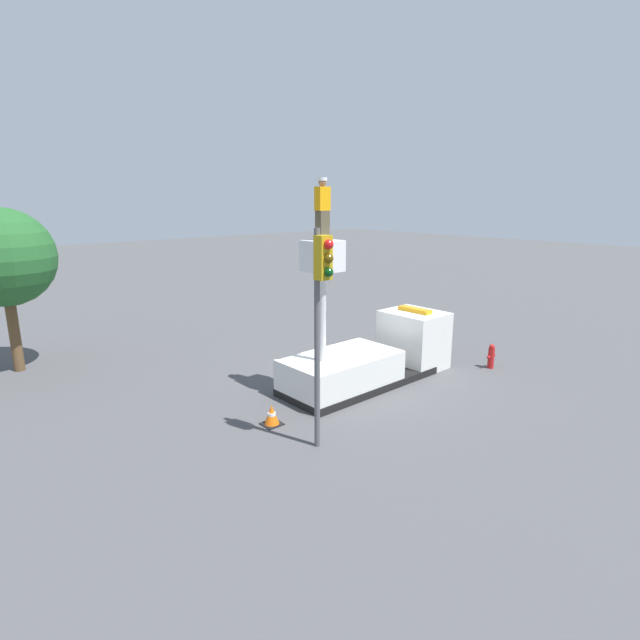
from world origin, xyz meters
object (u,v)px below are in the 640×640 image
tree_left_bg (3,258)px  worker (322,209)px  bucket_truck (372,356)px  fire_hydrant (491,356)px  traffic_cone_rear (272,415)px  traffic_light_pole (321,298)px

tree_left_bg → worker: bearing=-54.2°
worker → bucket_truck: bearing=0.0°
fire_hydrant → traffic_cone_rear: size_ratio=1.58×
bucket_truck → tree_left_bg: bearing=134.0°
traffic_cone_rear → tree_left_bg: size_ratio=0.10×
worker → traffic_light_pole: 3.76m
traffic_cone_rear → tree_left_bg: tree_left_bg is taller
fire_hydrant → traffic_cone_rear: (-8.73, 1.50, -0.18)m
tree_left_bg → traffic_light_pole: bearing=-69.2°
bucket_truck → tree_left_bg: (-8.75, 9.05, 3.18)m
bucket_truck → tree_left_bg: 12.98m
traffic_cone_rear → tree_left_bg: (-4.20, 9.58, 3.77)m
traffic_light_pole → fire_hydrant: 9.23m
fire_hydrant → tree_left_bg: size_ratio=0.16×
fire_hydrant → bucket_truck: bearing=154.1°
tree_left_bg → bucket_truck: bearing=-46.0°
traffic_light_pole → fire_hydrant: bearing=2.4°
fire_hydrant → tree_left_bg: tree_left_bg is taller
fire_hydrant → tree_left_bg: (-12.93, 11.08, 3.60)m
traffic_light_pole → tree_left_bg: bearing=110.8°
bucket_truck → worker: bearing=180.0°
worker → traffic_cone_rear: bearing=-167.1°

